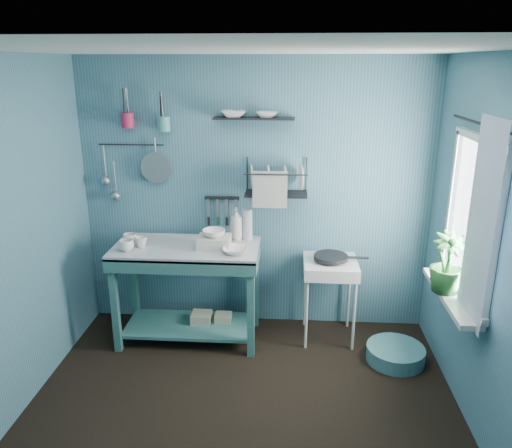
# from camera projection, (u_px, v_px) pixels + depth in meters

# --- Properties ---
(floor) EXTENTS (3.20, 3.20, 0.00)m
(floor) POSITION_uv_depth(u_px,v_px,m) (241.00, 420.00, 3.55)
(floor) COLOR black
(floor) RESTS_ON ground
(ceiling) EXTENTS (3.20, 3.20, 0.00)m
(ceiling) POSITION_uv_depth(u_px,v_px,m) (236.00, 49.00, 2.78)
(ceiling) COLOR silver
(ceiling) RESTS_ON ground
(wall_back) EXTENTS (3.20, 0.00, 3.20)m
(wall_back) POSITION_uv_depth(u_px,v_px,m) (255.00, 197.00, 4.59)
(wall_back) COLOR #3A6678
(wall_back) RESTS_ON ground
(wall_front) EXTENTS (3.20, 0.00, 3.20)m
(wall_front) POSITION_uv_depth(u_px,v_px,m) (195.00, 415.00, 1.74)
(wall_front) COLOR #3A6678
(wall_front) RESTS_ON ground
(wall_right) EXTENTS (0.00, 3.00, 3.00)m
(wall_right) POSITION_uv_depth(u_px,v_px,m) (498.00, 264.00, 3.06)
(wall_right) COLOR #3A6678
(wall_right) RESTS_ON ground
(work_counter) EXTENTS (1.30, 0.68, 0.90)m
(work_counter) POSITION_uv_depth(u_px,v_px,m) (188.00, 293.00, 4.50)
(work_counter) COLOR #316764
(work_counter) RESTS_ON floor
(mug_left) EXTENTS (0.12, 0.12, 0.10)m
(mug_left) POSITION_uv_depth(u_px,v_px,m) (126.00, 246.00, 4.23)
(mug_left) COLOR silver
(mug_left) RESTS_ON work_counter
(mug_mid) EXTENTS (0.14, 0.14, 0.09)m
(mug_mid) POSITION_uv_depth(u_px,v_px,m) (141.00, 242.00, 4.32)
(mug_mid) COLOR silver
(mug_mid) RESTS_ON work_counter
(mug_right) EXTENTS (0.17, 0.17, 0.10)m
(mug_right) POSITION_uv_depth(u_px,v_px,m) (130.00, 239.00, 4.38)
(mug_right) COLOR silver
(mug_right) RESTS_ON work_counter
(wash_tub) EXTENTS (0.28, 0.22, 0.10)m
(wash_tub) POSITION_uv_depth(u_px,v_px,m) (214.00, 242.00, 4.31)
(wash_tub) COLOR beige
(wash_tub) RESTS_ON work_counter
(tub_bowl) EXTENTS (0.19, 0.19, 0.06)m
(tub_bowl) POSITION_uv_depth(u_px,v_px,m) (214.00, 233.00, 4.29)
(tub_bowl) COLOR silver
(tub_bowl) RESTS_ON wash_tub
(soap_bottle) EXTENTS (0.11, 0.12, 0.30)m
(soap_bottle) POSITION_uv_depth(u_px,v_px,m) (236.00, 224.00, 4.48)
(soap_bottle) COLOR beige
(soap_bottle) RESTS_ON work_counter
(water_bottle) EXTENTS (0.09, 0.09, 0.28)m
(water_bottle) POSITION_uv_depth(u_px,v_px,m) (247.00, 224.00, 4.50)
(water_bottle) COLOR #A4AEB7
(water_bottle) RESTS_ON work_counter
(counter_bowl) EXTENTS (0.22, 0.22, 0.05)m
(counter_bowl) POSITION_uv_depth(u_px,v_px,m) (235.00, 250.00, 4.18)
(counter_bowl) COLOR silver
(counter_bowl) RESTS_ON work_counter
(hotplate_stand) EXTENTS (0.52, 0.52, 0.76)m
(hotplate_stand) POSITION_uv_depth(u_px,v_px,m) (329.00, 300.00, 4.53)
(hotplate_stand) COLOR silver
(hotplate_stand) RESTS_ON floor
(frying_pan) EXTENTS (0.30, 0.30, 0.03)m
(frying_pan) POSITION_uv_depth(u_px,v_px,m) (331.00, 257.00, 4.40)
(frying_pan) COLOR black
(frying_pan) RESTS_ON hotplate_stand
(knife_strip) EXTENTS (0.32, 0.02, 0.03)m
(knife_strip) POSITION_uv_depth(u_px,v_px,m) (222.00, 198.00, 4.59)
(knife_strip) COLOR black
(knife_strip) RESTS_ON wall_back
(dish_rack) EXTENTS (0.58, 0.32, 0.32)m
(dish_rack) POSITION_uv_depth(u_px,v_px,m) (276.00, 177.00, 4.39)
(dish_rack) COLOR black
(dish_rack) RESTS_ON wall_back
(upper_shelf) EXTENTS (0.70, 0.20, 0.02)m
(upper_shelf) POSITION_uv_depth(u_px,v_px,m) (254.00, 118.00, 4.27)
(upper_shelf) COLOR black
(upper_shelf) RESTS_ON wall_back
(shelf_bowl_left) EXTENTS (0.26, 0.26, 0.05)m
(shelf_bowl_left) POSITION_uv_depth(u_px,v_px,m) (233.00, 114.00, 4.28)
(shelf_bowl_left) COLOR silver
(shelf_bowl_left) RESTS_ON upper_shelf
(shelf_bowl_right) EXTENTS (0.21, 0.21, 0.05)m
(shelf_bowl_right) POSITION_uv_depth(u_px,v_px,m) (267.00, 108.00, 4.24)
(shelf_bowl_right) COLOR silver
(shelf_bowl_right) RESTS_ON upper_shelf
(utensil_cup_magenta) EXTENTS (0.11, 0.11, 0.13)m
(utensil_cup_magenta) POSITION_uv_depth(u_px,v_px,m) (128.00, 120.00, 4.38)
(utensil_cup_magenta) COLOR #AD1F43
(utensil_cup_magenta) RESTS_ON wall_back
(utensil_cup_teal) EXTENTS (0.11, 0.11, 0.13)m
(utensil_cup_teal) POSITION_uv_depth(u_px,v_px,m) (164.00, 124.00, 4.36)
(utensil_cup_teal) COLOR teal
(utensil_cup_teal) RESTS_ON wall_back
(colander) EXTENTS (0.28, 0.03, 0.28)m
(colander) POSITION_uv_depth(u_px,v_px,m) (156.00, 168.00, 4.52)
(colander) COLOR #929599
(colander) RESTS_ON wall_back
(ladle_outer) EXTENTS (0.01, 0.01, 0.30)m
(ladle_outer) POSITION_uv_depth(u_px,v_px,m) (105.00, 162.00, 4.55)
(ladle_outer) COLOR #929599
(ladle_outer) RESTS_ON wall_back
(ladle_inner) EXTENTS (0.01, 0.01, 0.30)m
(ladle_inner) POSITION_uv_depth(u_px,v_px,m) (115.00, 177.00, 4.59)
(ladle_inner) COLOR #929599
(ladle_inner) RESTS_ON wall_back
(hook_rail) EXTENTS (0.60, 0.01, 0.01)m
(hook_rail) POSITION_uv_depth(u_px,v_px,m) (131.00, 145.00, 4.49)
(hook_rail) COLOR black
(hook_rail) RESTS_ON wall_back
(window_glass) EXTENTS (0.00, 1.10, 1.10)m
(window_glass) POSITION_uv_depth(u_px,v_px,m) (473.00, 219.00, 3.44)
(window_glass) COLOR white
(window_glass) RESTS_ON wall_right
(windowsill) EXTENTS (0.16, 0.95, 0.04)m
(windowsill) POSITION_uv_depth(u_px,v_px,m) (451.00, 296.00, 3.63)
(windowsill) COLOR silver
(windowsill) RESTS_ON wall_right
(curtain) EXTENTS (0.00, 1.35, 1.35)m
(curtain) POSITION_uv_depth(u_px,v_px,m) (480.00, 225.00, 3.15)
(curtain) COLOR white
(curtain) RESTS_ON wall_right
(curtain_rod) EXTENTS (0.02, 1.05, 0.02)m
(curtain_rod) POSITION_uv_depth(u_px,v_px,m) (480.00, 124.00, 3.25)
(curtain_rod) COLOR black
(curtain_rod) RESTS_ON wall_right
(potted_plant) EXTENTS (0.28, 0.28, 0.45)m
(potted_plant) POSITION_uv_depth(u_px,v_px,m) (447.00, 263.00, 3.59)
(potted_plant) COLOR #2A6B2F
(potted_plant) RESTS_ON windowsill
(storage_tin_large) EXTENTS (0.18, 0.18, 0.22)m
(storage_tin_large) POSITION_uv_depth(u_px,v_px,m) (202.00, 324.00, 4.65)
(storage_tin_large) COLOR #9C9575
(storage_tin_large) RESTS_ON floor
(storage_tin_small) EXTENTS (0.15, 0.15, 0.20)m
(storage_tin_small) POSITION_uv_depth(u_px,v_px,m) (223.00, 324.00, 4.67)
(storage_tin_small) COLOR #9C9575
(storage_tin_small) RESTS_ON floor
(floor_basin) EXTENTS (0.49, 0.49, 0.13)m
(floor_basin) POSITION_uv_depth(u_px,v_px,m) (395.00, 354.00, 4.25)
(floor_basin) COLOR teal
(floor_basin) RESTS_ON floor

